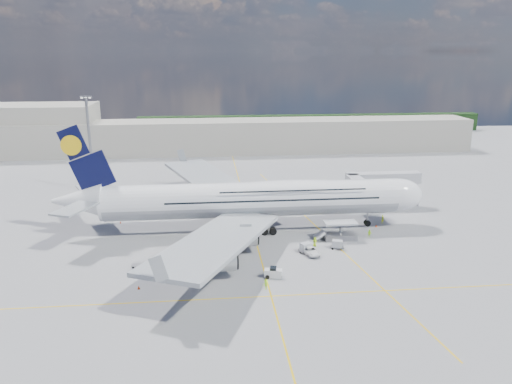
{
  "coord_description": "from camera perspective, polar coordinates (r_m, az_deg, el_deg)",
  "views": [
    {
      "loc": [
        -9.4,
        -89.34,
        36.59
      ],
      "look_at": [
        0.5,
        8.0,
        8.91
      ],
      "focal_mm": 35.0,
      "sensor_mm": 36.0,
      "label": 1
    }
  ],
  "objects": [
    {
      "name": "dolly_row_a",
      "position": [
        90.9,
        -13.07,
        -8.15
      ],
      "size": [
        3.01,
        1.82,
        0.42
      ],
      "rotation": [
        0.0,
        0.0,
        -0.1
      ],
      "color": "gray",
      "rests_on": "ground"
    },
    {
      "name": "tree_line",
      "position": [
        236.86,
        6.35,
        7.79
      ],
      "size": [
        160.0,
        6.0,
        8.0
      ],
      "primitive_type": "cube",
      "color": "#193814",
      "rests_on": "ground"
    },
    {
      "name": "catering_truck_inner",
      "position": [
        127.13,
        -6.44,
        -0.16
      ],
      "size": [
        6.73,
        2.89,
        3.94
      ],
      "rotation": [
        0.0,
        0.0,
        0.08
      ],
      "color": "gray",
      "rests_on": "ground"
    },
    {
      "name": "dolly_row_c",
      "position": [
        87.04,
        -9.83,
        -9.09
      ],
      "size": [
        2.82,
        1.85,
        0.38
      ],
      "rotation": [
        0.0,
        0.0,
        -0.19
      ],
      "color": "gray",
      "rests_on": "ground"
    },
    {
      "name": "service_van",
      "position": [
        94.2,
        6.22,
        -6.7
      ],
      "size": [
        3.53,
        5.47,
        1.4
      ],
      "primitive_type": "imported",
      "rotation": [
        0.0,
        0.0,
        0.26
      ],
      "color": "white",
      "rests_on": "ground"
    },
    {
      "name": "taxi_line_diag",
      "position": [
        108.42,
        7.03,
        -4.05
      ],
      "size": [
        14.16,
        99.06,
        0.01
      ],
      "primitive_type": "cube",
      "rotation": [
        0.0,
        0.0,
        0.14
      ],
      "color": "yellow",
      "rests_on": "ground"
    },
    {
      "name": "cone_wing_right_inner",
      "position": [
        89.45,
        -8.14,
        -8.32
      ],
      "size": [
        0.45,
        0.45,
        0.57
      ],
      "color": "#E93E0C",
      "rests_on": "ground"
    },
    {
      "name": "crew_loader",
      "position": [
        104.23,
        12.85,
        -4.65
      ],
      "size": [
        1.05,
        0.95,
        1.76
      ],
      "primitive_type": "imported",
      "rotation": [
        0.0,
        0.0,
        -0.41
      ],
      "color": "#A6EA18",
      "rests_on": "ground"
    },
    {
      "name": "cone_nose",
      "position": [
        110.88,
        13.57,
        -3.78
      ],
      "size": [
        0.44,
        0.44,
        0.56
      ],
      "color": "#E93E0C",
      "rests_on": "ground"
    },
    {
      "name": "taxi_line_main",
      "position": [
        97.0,
        0.19,
        -6.36
      ],
      "size": [
        0.25,
        220.0,
        0.01
      ],
      "primitive_type": "cube",
      "color": "yellow",
      "rests_on": "ground"
    },
    {
      "name": "crew_van",
      "position": [
        97.95,
        6.75,
        -5.66
      ],
      "size": [
        1.06,
        1.07,
        1.87
      ],
      "primitive_type": "imported",
      "rotation": [
        0.0,
        0.0,
        2.32
      ],
      "color": "#C1FD1A",
      "rests_on": "ground"
    },
    {
      "name": "airliner",
      "position": [
        104.14,
        -0.24,
        -0.78
      ],
      "size": [
        77.26,
        79.15,
        23.71
      ],
      "color": "white",
      "rests_on": "ground"
    },
    {
      "name": "jet_bridge",
      "position": [
        120.76,
        13.34,
        1.11
      ],
      "size": [
        18.8,
        12.1,
        8.5
      ],
      "color": "#B7B7BC",
      "rests_on": "ground"
    },
    {
      "name": "catering_truck_outer",
      "position": [
        137.48,
        -5.57,
        1.17
      ],
      "size": [
        7.43,
        2.94,
        4.42
      ],
      "rotation": [
        0.0,
        0.0,
        0.03
      ],
      "color": "gray",
      "rests_on": "ground"
    },
    {
      "name": "baggage_tug",
      "position": [
        84.65,
        1.98,
        -9.22
      ],
      "size": [
        3.14,
        1.96,
        1.82
      ],
      "rotation": [
        0.0,
        0.0,
        -0.22
      ],
      "color": "silver",
      "rests_on": "ground"
    },
    {
      "name": "hangar",
      "position": [
        200.71,
        -23.48,
        6.6
      ],
      "size": [
        40.0,
        22.0,
        18.0
      ],
      "primitive_type": "cube",
      "color": "#B2AD9E",
      "rests_on": "ground"
    },
    {
      "name": "crew_tug",
      "position": [
        80.56,
        1.15,
        -10.54
      ],
      "size": [
        1.16,
        0.74,
        1.71
      ],
      "primitive_type": "imported",
      "rotation": [
        0.0,
        0.0,
        -0.1
      ],
      "color": "#9EEA18",
      "rests_on": "ground"
    },
    {
      "name": "taxi_line_cross",
      "position": [
        78.96,
        1.73,
        -11.81
      ],
      "size": [
        120.0,
        0.25,
        0.01
      ],
      "primitive_type": "cube",
      "color": "yellow",
      "rests_on": "ground"
    },
    {
      "name": "dolly_row_b",
      "position": [
        85.38,
        -9.15,
        -9.56
      ],
      "size": [
        2.9,
        1.83,
        0.4
      ],
      "rotation": [
        0.0,
        0.0,
        0.15
      ],
      "color": "gray",
      "rests_on": "ground"
    },
    {
      "name": "cone_wing_left_outer",
      "position": [
        134.89,
        -6.57,
        0.05
      ],
      "size": [
        0.38,
        0.38,
        0.48
      ],
      "color": "#E93E0C",
      "rests_on": "ground"
    },
    {
      "name": "dolly_nose_far",
      "position": [
        97.45,
        9.27,
        -5.91
      ],
      "size": [
        2.93,
        2.18,
        1.65
      ],
      "rotation": [
        0.0,
        0.0,
        -0.34
      ],
      "color": "gray",
      "rests_on": "ground"
    },
    {
      "name": "cone_tail",
      "position": [
        114.12,
        -15.23,
        -3.36
      ],
      "size": [
        0.38,
        0.38,
        0.48
      ],
      "color": "#E93E0C",
      "rests_on": "ground"
    },
    {
      "name": "cone_wing_left_inner",
      "position": [
        118.75,
        -6.4,
        -2.11
      ],
      "size": [
        0.47,
        0.47,
        0.59
      ],
      "color": "#E93E0C",
      "rests_on": "ground"
    },
    {
      "name": "cargo_loader",
      "position": [
        102.19,
        9.47,
        -4.66
      ],
      "size": [
        8.53,
        3.2,
        3.67
      ],
      "color": "silver",
      "rests_on": "ground"
    },
    {
      "name": "dolly_back",
      "position": [
        96.67,
        -8.9,
        -6.46
      ],
      "size": [
        2.9,
        2.12,
        0.38
      ],
      "rotation": [
        0.0,
        0.0,
        0.32
      ],
      "color": "gray",
      "rests_on": "ground"
    },
    {
      "name": "crew_wing",
      "position": [
        89.74,
        -5.02,
        -7.76
      ],
      "size": [
        0.5,
        0.99,
        1.63
      ],
      "primitive_type": "imported",
      "rotation": [
        0.0,
        0.0,
        1.69
      ],
      "color": "#EDFF1A",
      "rests_on": "ground"
    },
    {
      "name": "ground",
      "position": [
        97.0,
        0.19,
        -6.36
      ],
      "size": [
        300.0,
        300.0,
        0.0
      ],
      "primitive_type": "plane",
      "color": "gray",
      "rests_on": "ground"
    },
    {
      "name": "dolly_nose_near",
      "position": [
        95.13,
        5.75,
        -6.28
      ],
      "size": [
        3.19,
        2.56,
        1.79
      ],
      "rotation": [
        0.0,
        0.0,
        0.44
      ],
      "color": "gray",
      "rests_on": "ground"
    },
    {
      "name": "terminal",
      "position": [
        187.1,
        -2.87,
        6.37
      ],
      "size": [
        180.0,
        16.0,
        12.0
      ],
      "primitive_type": "cube",
      "color": "#B2AD9E",
      "rests_on": "ground"
    },
    {
      "name": "crew_nose",
      "position": [
        113.3,
        14.28,
        -3.03
      ],
      "size": [
        0.85,
        0.75,
        1.97
      ],
      "primitive_type": "imported",
      "rotation": [
        0.0,
        0.0,
        0.48
      ],
      "color": "#E8FF1A",
      "rests_on": "ground"
    },
    {
      "name": "cone_wing_right_outer",
      "position": [
        83.1,
        -13.26,
        -10.57
      ],
      "size": [
        0.45,
        0.45,
        0.57
      ],
      "color": "#E93E0C",
      "rests_on": "ground"
    },
    {
      "name": "light_mast",
      "position": [
        139.75,
        -18.45,
        5.35
      ],
      "size": [
        3.0,
        0.7,
        25.5
      ],
      "color": "gray",
      "rests_on": "ground"
    }
  ]
}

